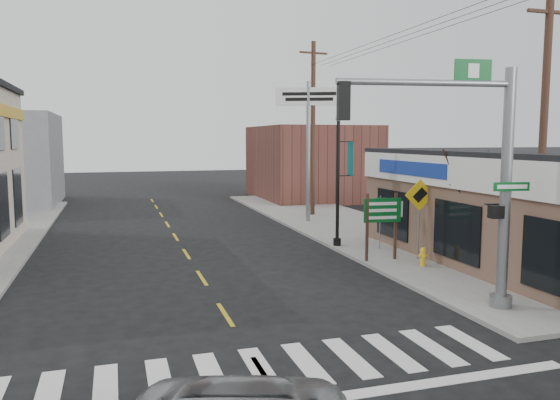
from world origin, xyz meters
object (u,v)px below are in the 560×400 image
object	(u,v)px
traffic_signal_pole	(482,163)
utility_pole_near	(543,140)
lamp_post	(339,170)
dance_center_sign	(308,118)
guide_sign	(382,217)
fire_hydrant	(423,256)
bare_tree	(466,159)
utility_pole_far	(313,127)

from	to	relation	value
traffic_signal_pole	utility_pole_near	distance (m)	3.39
lamp_post	dance_center_sign	distance (m)	7.42
guide_sign	fire_hydrant	xyz separation A→B (m)	(0.98, -1.29, -1.28)
guide_sign	dance_center_sign	world-z (taller)	dance_center_sign
lamp_post	bare_tree	distance (m)	5.57
traffic_signal_pole	dance_center_sign	bearing A→B (deg)	94.19
lamp_post	guide_sign	bearing A→B (deg)	-68.21
guide_sign	utility_pole_near	bearing A→B (deg)	-53.74
utility_pole_near	lamp_post	bearing A→B (deg)	112.18
traffic_signal_pole	dance_center_sign	xyz separation A→B (m)	(1.06, 16.10, 1.75)
guide_sign	fire_hydrant	size ratio (longest dim) A/B	3.73
traffic_signal_pole	fire_hydrant	bearing A→B (deg)	82.48
fire_hydrant	guide_sign	bearing A→B (deg)	127.17
guide_sign	utility_pole_far	size ratio (longest dim) A/B	0.25
bare_tree	utility_pole_near	distance (m)	3.17
fire_hydrant	bare_tree	xyz separation A→B (m)	(1.34, -0.41, 3.45)
traffic_signal_pole	utility_pole_far	size ratio (longest dim) A/B	0.65
dance_center_sign	bare_tree	xyz separation A→B (m)	(1.60, -11.73, -1.83)
fire_hydrant	traffic_signal_pole	bearing A→B (deg)	-105.48
fire_hydrant	utility_pole_far	xyz separation A→B (m)	(0.89, 13.69, 4.84)
utility_pole_near	traffic_signal_pole	bearing A→B (deg)	-156.83
bare_tree	utility_pole_far	world-z (taller)	utility_pole_far
guide_sign	dance_center_sign	bearing A→B (deg)	92.40
dance_center_sign	bare_tree	distance (m)	11.98
guide_sign	utility_pole_near	xyz separation A→B (m)	(2.73, -4.78, 2.84)
fire_hydrant	dance_center_sign	world-z (taller)	dance_center_sign
traffic_signal_pole	utility_pole_far	xyz separation A→B (m)	(2.21, 18.47, 1.31)
fire_hydrant	utility_pole_near	size ratio (longest dim) A/B	0.08
bare_tree	utility_pole_near	bearing A→B (deg)	-82.24
dance_center_sign	utility_pole_near	xyz separation A→B (m)	(2.02, -14.81, -1.16)
traffic_signal_pole	bare_tree	distance (m)	5.11
utility_pole_far	dance_center_sign	bearing A→B (deg)	-122.37
bare_tree	fire_hydrant	bearing A→B (deg)	162.81
fire_hydrant	utility_pole_near	world-z (taller)	utility_pole_near
fire_hydrant	bare_tree	world-z (taller)	bare_tree
fire_hydrant	utility_pole_far	bearing A→B (deg)	86.27
bare_tree	utility_pole_near	xyz separation A→B (m)	(0.42, -3.07, 0.67)
dance_center_sign	fire_hydrant	bearing A→B (deg)	-65.52
dance_center_sign	utility_pole_near	size ratio (longest dim) A/B	0.87
traffic_signal_pole	guide_sign	size ratio (longest dim) A/B	2.60
traffic_signal_pole	guide_sign	world-z (taller)	traffic_signal_pole
guide_sign	bare_tree	size ratio (longest dim) A/B	0.52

